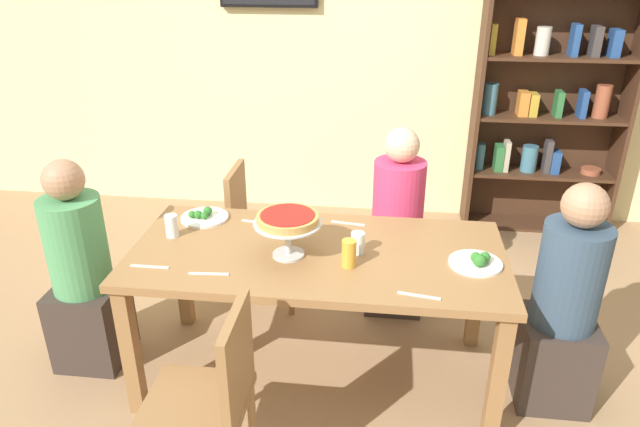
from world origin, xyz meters
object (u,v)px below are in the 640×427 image
at_px(diner_far_right, 396,234).
at_px(cutlery_fork_near, 258,222).
at_px(deep_dish_pizza_stand, 288,222).
at_px(cutlery_knife_near, 209,274).
at_px(cutlery_spare_fork, 348,223).
at_px(chair_far_left, 255,228).
at_px(salad_plate_near_diner, 477,262).
at_px(beer_glass_amber_tall, 349,253).
at_px(salad_plate_far_diner, 204,216).
at_px(diner_head_east, 562,314).
at_px(cutlery_fork_far, 419,296).
at_px(dining_table, 318,267).
at_px(bookshelf, 551,85).
at_px(cutlery_knife_far, 150,267).
at_px(water_glass_clear_far, 358,243).
at_px(chair_near_left, 212,395).
at_px(water_glass_clear_near, 172,226).

distance_m(diner_far_right, cutlery_fork_near, 0.90).
bearing_deg(deep_dish_pizza_stand, cutlery_knife_near, -146.51).
height_order(cutlery_fork_near, cutlery_spare_fork, same).
bearing_deg(chair_far_left, salad_plate_near_diner, 58.32).
bearing_deg(salad_plate_near_diner, beer_glass_amber_tall, -172.42).
xyz_separation_m(chair_far_left, beer_glass_amber_tall, (0.63, -0.82, 0.32)).
height_order(salad_plate_far_diner, beer_glass_amber_tall, beer_glass_amber_tall).
relative_size(diner_head_east, cutlery_fork_far, 6.39).
xyz_separation_m(dining_table, bookshelf, (1.48, 2.01, 0.47)).
bearing_deg(salad_plate_far_diner, cutlery_fork_far, -28.93).
height_order(salad_plate_far_diner, cutlery_fork_near, salad_plate_far_diner).
xyz_separation_m(bookshelf, beer_glass_amber_tall, (-1.32, -2.14, -0.32)).
xyz_separation_m(dining_table, chair_far_left, (-0.47, 0.70, -0.17)).
xyz_separation_m(dining_table, diner_head_east, (1.16, -0.02, -0.16)).
xyz_separation_m(salad_plate_near_diner, salad_plate_far_diner, (-1.38, 0.32, -0.00)).
bearing_deg(cutlery_fork_near, cutlery_spare_fork, -165.85).
bearing_deg(dining_table, cutlery_fork_near, 142.70).
xyz_separation_m(cutlery_knife_far, cutlery_spare_fork, (0.86, 0.56, 0.00)).
height_order(dining_table, chair_far_left, chair_far_left).
distance_m(beer_glass_amber_tall, cutlery_fork_near, 0.65).
bearing_deg(salad_plate_far_diner, dining_table, -23.21).
relative_size(bookshelf, beer_glass_amber_tall, 16.96).
bearing_deg(cutlery_fork_far, deep_dish_pizza_stand, 164.64).
bearing_deg(cutlery_fork_far, cutlery_spare_fork, 127.63).
bearing_deg(water_glass_clear_far, cutlery_fork_far, -51.34).
distance_m(dining_table, cutlery_fork_near, 0.45).
bearing_deg(salad_plate_near_diner, cutlery_knife_far, -172.42).
bearing_deg(water_glass_clear_far, deep_dish_pizza_stand, -167.72).
relative_size(salad_plate_near_diner, cutlery_knife_near, 1.35).
height_order(bookshelf, salad_plate_near_diner, bookshelf).
distance_m(bookshelf, cutlery_fork_near, 2.56).
relative_size(dining_table, cutlery_spare_fork, 9.92).
height_order(diner_head_east, cutlery_knife_near, diner_head_east).
height_order(beer_glass_amber_tall, cutlery_knife_far, beer_glass_amber_tall).
height_order(chair_near_left, cutlery_fork_near, chair_near_left).
xyz_separation_m(dining_table, deep_dish_pizza_stand, (-0.13, -0.06, 0.26)).
bearing_deg(cutlery_knife_far, water_glass_clear_far, 15.52).
distance_m(chair_far_left, salad_plate_far_diner, 0.53).
relative_size(diner_head_east, cutlery_spare_fork, 6.39).
bearing_deg(cutlery_knife_near, water_glass_clear_far, 19.39).
xyz_separation_m(chair_near_left, cutlery_knife_near, (-0.13, 0.47, 0.26)).
distance_m(chair_far_left, deep_dish_pizza_stand, 0.94).
bearing_deg(water_glass_clear_near, chair_near_left, -62.50).
relative_size(bookshelf, cutlery_knife_far, 12.29).
bearing_deg(salad_plate_near_diner, diner_far_right, 114.84).
distance_m(chair_far_left, cutlery_spare_fork, 0.75).
height_order(dining_table, diner_head_east, diner_head_east).
bearing_deg(diner_head_east, cutlery_fork_near, -10.78).
relative_size(bookshelf, chair_near_left, 2.54).
relative_size(diner_far_right, diner_head_east, 1.00).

